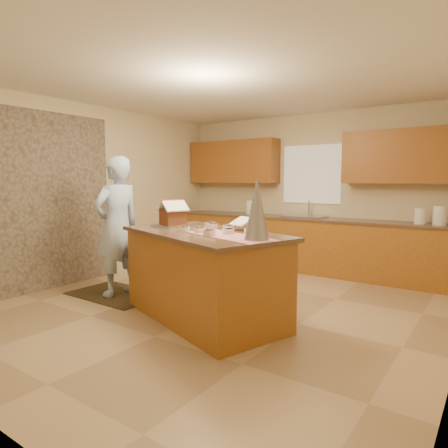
{
  "coord_description": "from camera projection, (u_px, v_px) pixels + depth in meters",
  "views": [
    {
      "loc": [
        2.73,
        -3.83,
        1.54
      ],
      "look_at": [
        -0.1,
        0.2,
        1.0
      ],
      "focal_mm": 31.67,
      "sensor_mm": 36.0,
      "label": 1
    }
  ],
  "objects": [
    {
      "name": "floor",
      "position": [
        221.0,
        307.0,
        4.84
      ],
      "size": [
        5.5,
        5.5,
        0.0
      ],
      "primitive_type": "plane",
      "color": "tan",
      "rests_on": "ground"
    },
    {
      "name": "ceiling",
      "position": [
        221.0,
        80.0,
        4.55
      ],
      "size": [
        5.5,
        5.5,
        0.0
      ],
      "primitive_type": "plane",
      "color": "silver",
      "rests_on": "floor"
    },
    {
      "name": "wall_back",
      "position": [
        312.0,
        192.0,
        6.93
      ],
      "size": [
        5.5,
        5.5,
        0.0
      ],
      "primitive_type": "plane",
      "color": "beige",
      "rests_on": "floor"
    },
    {
      "name": "wall_left",
      "position": [
        90.0,
        193.0,
        6.12
      ],
      "size": [
        5.5,
        5.5,
        0.0
      ],
      "primitive_type": "plane",
      "color": "beige",
      "rests_on": "floor"
    },
    {
      "name": "stone_accent",
      "position": [
        42.0,
        202.0,
        5.47
      ],
      "size": [
        0.0,
        2.5,
        2.5
      ],
      "primitive_type": "plane",
      "rotation": [
        1.57,
        0.0,
        1.57
      ],
      "color": "gray",
      "rests_on": "wall_left"
    },
    {
      "name": "window_curtain",
      "position": [
        312.0,
        174.0,
        6.87
      ],
      "size": [
        1.05,
        0.03,
        1.0
      ],
      "primitive_type": "cube",
      "color": "white",
      "rests_on": "wall_back"
    },
    {
      "name": "back_counter_base",
      "position": [
        304.0,
        245.0,
        6.79
      ],
      "size": [
        4.8,
        0.6,
        0.88
      ],
      "primitive_type": "cube",
      "color": "#A56522",
      "rests_on": "floor"
    },
    {
      "name": "back_counter_top",
      "position": [
        305.0,
        218.0,
        6.74
      ],
      "size": [
        4.85,
        0.63,
        0.04
      ],
      "primitive_type": "cube",
      "color": "brown",
      "rests_on": "back_counter_base"
    },
    {
      "name": "upper_cabinet_left",
      "position": [
        233.0,
        162.0,
        7.61
      ],
      "size": [
        1.85,
        0.35,
        0.8
      ],
      "primitive_type": "cube",
      "color": "#975120",
      "rests_on": "wall_back"
    },
    {
      "name": "upper_cabinet_right",
      "position": [
        407.0,
        156.0,
        5.84
      ],
      "size": [
        1.85,
        0.35,
        0.8
      ],
      "primitive_type": "cube",
      "color": "#975120",
      "rests_on": "wall_back"
    },
    {
      "name": "sink",
      "position": [
        305.0,
        219.0,
        6.74
      ],
      "size": [
        0.7,
        0.45,
        0.12
      ],
      "primitive_type": "cube",
      "color": "silver",
      "rests_on": "back_counter_top"
    },
    {
      "name": "faucet",
      "position": [
        309.0,
        208.0,
        6.86
      ],
      "size": [
        0.03,
        0.03,
        0.28
      ],
      "primitive_type": "cylinder",
      "color": "silver",
      "rests_on": "back_counter_top"
    },
    {
      "name": "island_base",
      "position": [
        203.0,
        277.0,
        4.4
      ],
      "size": [
        2.14,
        1.54,
        0.94
      ],
      "primitive_type": "cube",
      "rotation": [
        0.0,
        0.0,
        -0.33
      ],
      "color": "#A56522",
      "rests_on": "floor"
    },
    {
      "name": "island_top",
      "position": [
        203.0,
        233.0,
        4.35
      ],
      "size": [
        2.25,
        1.64,
        0.04
      ],
      "primitive_type": "cube",
      "rotation": [
        0.0,
        0.0,
        -0.33
      ],
      "color": "brown",
      "rests_on": "island_base"
    },
    {
      "name": "table_runner",
      "position": [
        229.0,
        236.0,
        3.96
      ],
      "size": [
        1.14,
        0.71,
        0.01
      ],
      "primitive_type": "cube",
      "rotation": [
        0.0,
        0.0,
        -0.33
      ],
      "color": "red",
      "rests_on": "island_top"
    },
    {
      "name": "baking_tray",
      "position": [
        173.0,
        226.0,
        4.79
      ],
      "size": [
        0.58,
        0.5,
        0.03
      ],
      "primitive_type": "cube",
      "rotation": [
        0.0,
        0.0,
        -0.33
      ],
      "color": "silver",
      "rests_on": "island_top"
    },
    {
      "name": "cookbook",
      "position": [
        241.0,
        222.0,
        4.44
      ],
      "size": [
        0.28,
        0.25,
        0.1
      ],
      "primitive_type": "cube",
      "rotation": [
        -1.13,
        0.0,
        -0.33
      ],
      "color": "white",
      "rests_on": "island_top"
    },
    {
      "name": "tinsel_tree",
      "position": [
        257.0,
        209.0,
        3.67
      ],
      "size": [
        0.3,
        0.3,
        0.59
      ],
      "primitive_type": "cone",
      "rotation": [
        0.0,
        0.0,
        -0.33
      ],
      "color": "silver",
      "rests_on": "island_top"
    },
    {
      "name": "rug",
      "position": [
        117.0,
        294.0,
        5.37
      ],
      "size": [
        1.25,
        0.82,
        0.01
      ],
      "primitive_type": "cube",
      "color": "black",
      "rests_on": "floor"
    },
    {
      "name": "boy",
      "position": [
        117.0,
        226.0,
        5.24
      ],
      "size": [
        0.51,
        0.71,
        1.85
      ],
      "primitive_type": "imported",
      "rotation": [
        0.0,
        0.0,
        -1.67
      ],
      "color": "#ADC8F6",
      "rests_on": "rug"
    },
    {
      "name": "canister_a",
      "position": [
        420.0,
        216.0,
        5.7
      ],
      "size": [
        0.17,
        0.17,
        0.23
      ],
      "primitive_type": "cylinder",
      "color": "white",
      "rests_on": "back_counter_top"
    },
    {
      "name": "canister_b",
      "position": [
        440.0,
        215.0,
        5.55
      ],
      "size": [
        0.19,
        0.19,
        0.27
      ],
      "primitive_type": "cylinder",
      "color": "white",
      "rests_on": "back_counter_top"
    },
    {
      "name": "paper_towel",
      "position": [
        249.0,
        207.0,
        7.35
      ],
      "size": [
        0.11,
        0.11,
        0.25
      ],
      "primitive_type": "cylinder",
      "color": "white",
      "rests_on": "back_counter_top"
    },
    {
      "name": "gingerbread_house",
      "position": [
        173.0,
        215.0,
        4.77
      ],
      "size": [
        0.37,
        0.38,
        0.3
      ],
      "color": "brown",
      "rests_on": "baking_tray"
    },
    {
      "name": "candy_bowls",
      "position": [
        215.0,
        229.0,
        4.31
      ],
      "size": [
        0.85,
        0.73,
        0.06
      ],
      "color": "#ED7170",
      "rests_on": "island_top"
    }
  ]
}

